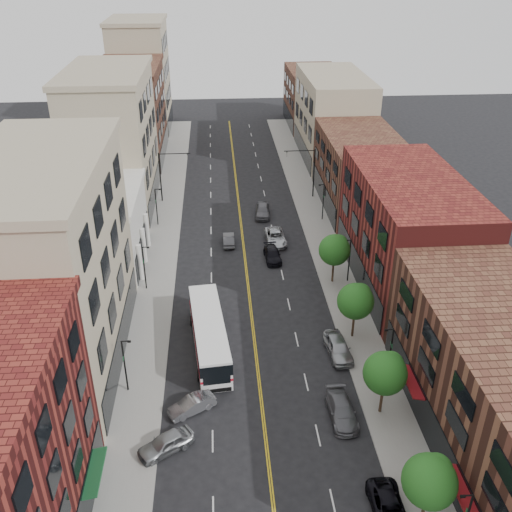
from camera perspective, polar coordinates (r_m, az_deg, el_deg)
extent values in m
plane|color=black|center=(43.87, 1.21, -19.63)|extent=(220.00, 220.00, 0.00)
cube|color=gray|center=(72.21, -9.28, 1.41)|extent=(4.00, 110.00, 0.15)
cube|color=gray|center=(73.03, 6.53, 1.94)|extent=(4.00, 110.00, 0.15)
cube|color=tan|center=(50.25, -19.81, -1.37)|extent=(10.00, 22.00, 18.00)
cube|color=silver|center=(68.00, -15.66, 2.57)|extent=(10.00, 14.00, 8.00)
cube|color=tan|center=(81.79, -14.10, 10.99)|extent=(10.00, 20.00, 18.00)
cube|color=#522C21|center=(101.20, -12.34, 13.65)|extent=(10.00, 20.00, 15.00)
cube|color=tan|center=(118.06, -11.41, 17.10)|extent=(10.00, 16.00, 20.00)
cube|color=#522C21|center=(44.86, 24.03, -12.57)|extent=(10.00, 26.00, 10.00)
cube|color=#5A1917|center=(62.65, 14.89, 2.41)|extent=(10.00, 22.00, 12.00)
cube|color=#522C21|center=(81.52, 10.40, 8.35)|extent=(10.00, 20.00, 10.00)
cube|color=tan|center=(100.43, 7.68, 13.63)|extent=(10.00, 22.00, 14.00)
cube|color=#522C21|center=(119.86, 5.76, 15.46)|extent=(10.00, 18.00, 11.00)
cylinder|color=black|center=(40.80, 16.39, -23.19)|extent=(0.22, 0.22, 2.50)
sphere|color=#1E5D1A|center=(38.81, 16.95, -20.75)|extent=(3.40, 3.40, 3.40)
sphere|color=#1E5D1A|center=(38.83, 17.59, -19.71)|extent=(2.04, 2.04, 2.04)
cylinder|color=black|center=(47.17, 12.43, -13.82)|extent=(0.22, 0.22, 2.50)
sphere|color=#1E5D1A|center=(45.45, 12.78, -11.36)|extent=(3.40, 3.40, 3.40)
sphere|color=#1E5D1A|center=(45.56, 13.33, -10.49)|extent=(2.04, 2.04, 2.04)
cylinder|color=black|center=(54.63, 9.69, -6.80)|extent=(0.22, 0.22, 2.50)
sphere|color=#1E5D1A|center=(53.15, 9.92, -4.48)|extent=(3.40, 3.40, 3.40)
sphere|color=#1E5D1A|center=(53.32, 10.40, -3.76)|extent=(2.04, 2.04, 2.04)
cylinder|color=black|center=(62.80, 7.69, -1.52)|extent=(0.22, 0.22, 2.50)
sphere|color=#1E5D1A|center=(61.52, 7.85, 0.60)|extent=(3.40, 3.40, 3.40)
sphere|color=#1E5D1A|center=(61.73, 8.27, 1.21)|extent=(2.04, 2.04, 2.04)
cylinder|color=black|center=(48.38, -12.98, -10.67)|extent=(0.14, 0.14, 5.00)
cylinder|color=black|center=(46.81, -12.89, -8.30)|extent=(0.70, 0.10, 0.10)
cube|color=black|center=(46.80, -12.58, -8.35)|extent=(0.28, 0.14, 0.14)
cube|color=#19592D|center=(47.83, -13.10, -9.84)|extent=(0.04, 0.55, 0.35)
cylinder|color=black|center=(61.49, -11.11, -1.19)|extent=(0.14, 0.14, 5.00)
cylinder|color=black|center=(60.25, -11.00, 0.88)|extent=(0.70, 0.10, 0.10)
cube|color=black|center=(60.24, -10.76, 0.84)|extent=(0.28, 0.14, 0.14)
cube|color=#19592D|center=(61.05, -11.18, -0.46)|extent=(0.04, 0.55, 0.35)
cylinder|color=black|center=(75.71, -9.92, 4.85)|extent=(0.14, 0.14, 5.00)
cylinder|color=black|center=(74.71, -9.82, 6.61)|extent=(0.70, 0.10, 0.10)
cube|color=black|center=(74.71, -9.62, 6.58)|extent=(0.28, 0.14, 0.14)
cube|color=#19592D|center=(75.36, -9.98, 5.47)|extent=(0.04, 0.55, 0.35)
cylinder|color=black|center=(37.29, 20.37, -21.54)|extent=(0.70, 0.10, 0.10)
cube|color=black|center=(37.24, 19.98, -21.66)|extent=(0.28, 0.14, 0.14)
cylinder|color=black|center=(49.72, 13.28, -9.48)|extent=(0.14, 0.14, 5.00)
cylinder|color=black|center=(48.15, 13.21, -7.18)|extent=(0.70, 0.10, 0.10)
cube|color=black|center=(48.10, 12.91, -7.25)|extent=(0.28, 0.14, 0.14)
cube|color=#19592D|center=(49.18, 13.39, -8.66)|extent=(0.04, 0.55, 0.35)
cylinder|color=black|center=(62.54, 9.29, -0.47)|extent=(0.14, 0.14, 5.00)
cylinder|color=black|center=(61.30, 9.16, 1.56)|extent=(0.70, 0.10, 0.10)
cube|color=black|center=(61.27, 8.93, 1.51)|extent=(0.28, 0.14, 0.14)
cube|color=#19592D|center=(62.11, 9.36, 0.25)|extent=(0.04, 0.55, 0.35)
cylinder|color=black|center=(76.57, 6.74, 5.37)|extent=(0.14, 0.14, 5.00)
cylinder|color=black|center=(75.56, 6.58, 7.10)|extent=(0.70, 0.10, 0.10)
cube|color=black|center=(75.53, 6.39, 7.07)|extent=(0.28, 0.14, 0.14)
cube|color=#19592D|center=(76.22, 6.77, 5.99)|extent=(0.04, 0.55, 0.35)
cylinder|color=black|center=(82.67, -9.54, 7.79)|extent=(0.18, 0.18, 7.20)
cylinder|color=black|center=(81.35, -8.17, 10.09)|extent=(4.40, 0.12, 0.12)
imported|color=black|center=(81.37, -6.87, 9.89)|extent=(0.15, 0.18, 0.90)
cylinder|color=black|center=(83.46, 5.81, 8.25)|extent=(0.18, 0.18, 7.20)
cylinder|color=black|center=(81.99, 4.39, 10.45)|extent=(4.40, 0.12, 0.12)
imported|color=black|center=(81.88, 3.11, 10.17)|extent=(0.15, 0.18, 0.90)
cube|color=white|center=(52.38, -4.71, -7.78)|extent=(3.91, 12.52, 2.98)
cube|color=black|center=(51.96, -4.74, -7.14)|extent=(3.95, 12.57, 1.08)
cube|color=red|center=(52.57, -4.70, -8.05)|extent=(3.95, 12.57, 0.23)
cube|color=black|center=(47.40, -3.95, -11.92)|extent=(2.25, 0.29, 1.64)
cylinder|color=black|center=(49.85, -5.75, -11.81)|extent=(0.39, 1.01, 0.99)
cylinder|color=black|center=(50.02, -2.59, -11.50)|extent=(0.39, 1.01, 0.99)
cylinder|color=black|center=(56.35, -6.47, -6.43)|extent=(0.39, 1.01, 0.99)
cylinder|color=black|center=(56.50, -3.72, -6.18)|extent=(0.39, 1.01, 0.99)
imported|color=gray|center=(44.36, -9.01, -18.03)|extent=(4.50, 3.65, 1.44)
imported|color=#93949A|center=(47.05, -6.43, -14.59)|extent=(4.04, 3.06, 1.27)
imported|color=black|center=(41.35, 13.13, -23.35)|extent=(2.15, 4.64, 1.29)
imported|color=#56565C|center=(46.72, 8.56, -15.05)|extent=(2.11, 4.88, 1.40)
imported|color=#9DA0A4|center=(52.60, 8.21, -9.03)|extent=(2.34, 4.96, 1.64)
imported|color=#45464A|center=(70.66, -2.75, 1.65)|extent=(1.35, 3.87, 1.28)
imported|color=black|center=(67.12, 1.65, 0.12)|extent=(2.04, 4.53, 1.29)
imported|color=#BABDC3|center=(71.03, 1.96, 1.90)|extent=(2.61, 5.32, 1.45)
imported|color=#56565C|center=(78.09, 0.67, 4.58)|extent=(2.39, 4.95, 1.63)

